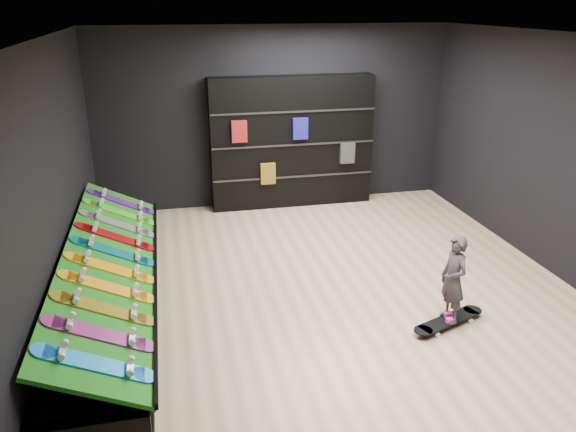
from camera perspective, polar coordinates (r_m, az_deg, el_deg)
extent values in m
cube|color=#D0B08D|center=(6.90, 4.46, -8.03)|extent=(6.00, 7.00, 0.01)
cube|color=white|center=(6.05, 5.29, 17.67)|extent=(6.00, 7.00, 0.01)
cube|color=black|center=(9.61, -1.39, 9.97)|extent=(6.00, 0.02, 3.00)
cube|color=black|center=(3.44, 22.71, -13.32)|extent=(6.00, 0.02, 3.00)
cube|color=black|center=(6.16, -22.92, 1.87)|extent=(0.02, 7.00, 3.00)
cube|color=black|center=(7.73, 26.68, 4.97)|extent=(0.02, 7.00, 3.00)
cube|color=#115C0E|center=(6.37, -17.50, -4.47)|extent=(0.92, 4.50, 0.46)
cube|color=black|center=(9.58, 0.39, 7.50)|extent=(2.76, 0.32, 2.21)
imported|color=black|center=(6.34, 16.29, -7.74)|extent=(0.18, 0.24, 0.59)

